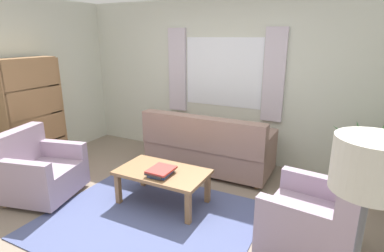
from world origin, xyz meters
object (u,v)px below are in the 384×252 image
at_px(book_stack_on_table, 161,171).
at_px(couch, 208,148).
at_px(coffee_table, 163,175).
at_px(potted_plant, 365,170).
at_px(armchair_left, 38,171).
at_px(standing_lamp, 367,197).
at_px(armchair_right, 317,219).
at_px(bookshelf, 36,120).

bearing_deg(book_stack_on_table, couch, 87.47).
relative_size(coffee_table, potted_plant, 0.96).
height_order(armchair_left, coffee_table, armchair_left).
bearing_deg(standing_lamp, couch, 126.13).
bearing_deg(armchair_right, coffee_table, -86.43).
height_order(armchair_right, bookshelf, bookshelf).
bearing_deg(couch, armchair_left, 46.76).
xyz_separation_m(armchair_left, coffee_table, (1.52, 0.57, 0.03)).
bearing_deg(bookshelf, book_stack_on_table, 86.67).
height_order(armchair_left, armchair_right, same).
bearing_deg(couch, standing_lamp, 126.13).
bearing_deg(couch, bookshelf, 24.76).
distance_m(coffee_table, standing_lamp, 2.68).
height_order(couch, armchair_left, couch).
height_order(couch, book_stack_on_table, couch).
distance_m(book_stack_on_table, bookshelf, 2.36).
bearing_deg(couch, coffee_table, 85.31).
distance_m(armchair_left, bookshelf, 1.08).
bearing_deg(standing_lamp, potted_plant, 85.90).
xyz_separation_m(armchair_left, standing_lamp, (3.53, -0.91, 0.99)).
bearing_deg(armchair_right, book_stack_on_table, -83.46).
height_order(armchair_right, coffee_table, armchair_right).
bearing_deg(potted_plant, book_stack_on_table, -148.18).
bearing_deg(armchair_left, couch, -57.04).
relative_size(book_stack_on_table, potted_plant, 0.30).
distance_m(armchair_right, bookshelf, 4.10).
bearing_deg(armchair_left, book_stack_on_table, -86.67).
xyz_separation_m(potted_plant, standing_lamp, (-0.20, -2.74, 0.95)).
xyz_separation_m(book_stack_on_table, bookshelf, (-2.33, 0.14, 0.31)).
bearing_deg(standing_lamp, book_stack_on_table, 144.77).
height_order(potted_plant, standing_lamp, standing_lamp).
relative_size(bookshelf, standing_lamp, 1.06).
relative_size(couch, book_stack_on_table, 5.61).
distance_m(bookshelf, standing_lamp, 4.60).
relative_size(armchair_left, standing_lamp, 0.62).
height_order(armchair_right, potted_plant, potted_plant).
distance_m(couch, standing_lamp, 3.40).
xyz_separation_m(couch, potted_plant, (2.12, 0.11, 0.03)).
bearing_deg(armchair_right, armchair_left, -75.02).
height_order(book_stack_on_table, potted_plant, potted_plant).
distance_m(coffee_table, book_stack_on_table, 0.14).
bearing_deg(armchair_right, bookshelf, -85.16).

